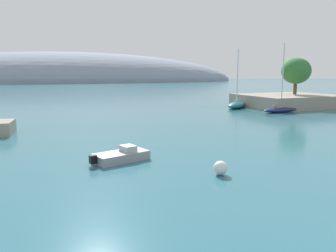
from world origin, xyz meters
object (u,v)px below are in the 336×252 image
sailboat_teal_mid_mooring (237,105)px  motorboat_grey_foreground (121,156)px  mooring_buoy_white (221,168)px  tree_clump_shore (296,71)px  sailboat_navy_near_shore (281,109)px

sailboat_teal_mid_mooring → motorboat_grey_foreground: size_ratio=2.33×
mooring_buoy_white → tree_clump_shore: bearing=41.8°
tree_clump_shore → sailboat_teal_mid_mooring: bearing=174.6°
motorboat_grey_foreground → sailboat_teal_mid_mooring: bearing=27.6°
sailboat_navy_near_shore → sailboat_teal_mid_mooring: (-3.04, 7.55, 0.12)m
sailboat_navy_near_shore → mooring_buoy_white: size_ratio=12.25×
tree_clump_shore → sailboat_navy_near_shore: size_ratio=0.63×
sailboat_teal_mid_mooring → mooring_buoy_white: (-22.04, -31.26, -0.22)m
tree_clump_shore → mooring_buoy_white: bearing=-138.2°
mooring_buoy_white → sailboat_navy_near_shore: bearing=43.4°
sailboat_navy_near_shore → tree_clump_shore: bearing=32.3°
sailboat_navy_near_shore → motorboat_grey_foreground: sailboat_navy_near_shore is taller
motorboat_grey_foreground → tree_clump_shore: bearing=16.4°
sailboat_navy_near_shore → motorboat_grey_foreground: bearing=-152.8°
tree_clump_shore → sailboat_navy_near_shore: sailboat_navy_near_shore is taller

